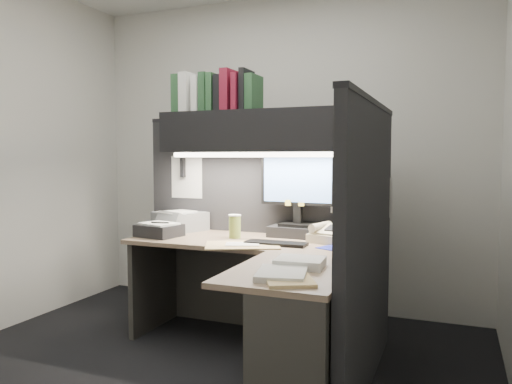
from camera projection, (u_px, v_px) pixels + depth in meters
floor at (201, 370)px, 3.08m from camera, size 3.50×3.50×0.00m
wall_back at (281, 153)px, 4.37m from camera, size 3.50×0.04×2.70m
partition_back at (260, 223)px, 3.87m from camera, size 1.90×0.06×1.60m
partition_right at (368, 248)px, 2.83m from camera, size 0.06×1.50×1.60m
desk at (265, 307)px, 2.89m from camera, size 1.70×1.53×0.73m
overhead_shelf at (263, 131)px, 3.62m from camera, size 1.55×0.34×0.30m
task_light_tube at (256, 155)px, 3.51m from camera, size 1.32×0.04×0.04m
monitor at (298, 204)px, 3.63m from camera, size 0.56×0.26×0.60m
keyboard at (276, 243)px, 3.31m from camera, size 0.41×0.14×0.02m
mousepad at (337, 248)px, 3.18m from camera, size 0.26×0.25×0.00m
mouse at (339, 245)px, 3.17m from camera, size 0.08×0.12×0.04m
telephone at (330, 235)px, 3.43m from camera, size 0.29×0.30×0.10m
coffee_cup at (235, 227)px, 3.59m from camera, size 0.09×0.09×0.16m
printer at (180, 221)px, 3.99m from camera, size 0.45×0.42×0.15m
notebook_stack at (159, 230)px, 3.67m from camera, size 0.33×0.29×0.09m
open_folder at (243, 245)px, 3.28m from camera, size 0.57×0.49×0.01m
paper_stack_a at (300, 263)px, 2.64m from camera, size 0.27×0.23×0.05m
paper_stack_b at (282, 274)px, 2.43m from camera, size 0.29×0.34×0.03m
manila_stack at (289, 280)px, 2.34m from camera, size 0.32×0.35×0.02m
binder_row at (216, 93)px, 3.74m from camera, size 0.66×0.26×0.31m
pinned_papers at (294, 195)px, 3.37m from camera, size 1.76×1.31×0.51m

